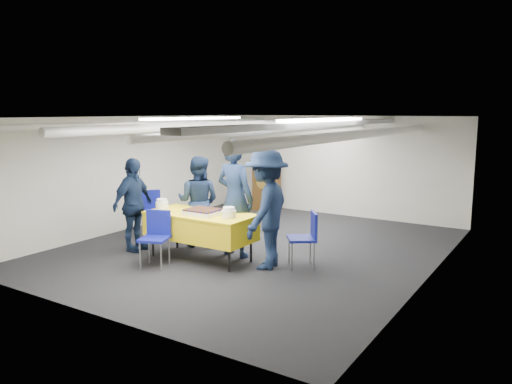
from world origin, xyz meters
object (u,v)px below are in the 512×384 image
Objects in this scene: sheet_cake at (203,212)px; sailor_b at (198,201)px; chair_near at (156,232)px; sailor_d at (266,209)px; sailor_a at (235,199)px; podium at (266,185)px; chair_left at (151,208)px; chair_right at (307,233)px; serving_table at (201,226)px; sailor_c at (133,205)px.

sailor_b reaches higher than sheet_cake.
sailor_b is at bearing 98.29° from chair_near.
sailor_d is (1.50, 0.84, 0.39)m from chair_near.
sailor_b is at bearing -6.23° from sailor_a.
podium reaches higher than chair_left.
podium is 1.44× the size of chair_right.
serving_table is 0.29m from sheet_cake.
chair_right is at bearing 18.74° from serving_table.
sailor_d is at bearing 147.70° from sailor_b.
chair_right is at bearing -3.45° from chair_left.
sailor_d reaches higher than sheet_cake.
sailor_c is (-1.41, -0.14, -0.01)m from sheet_cake.
chair_left is (-0.66, -3.30, -0.08)m from podium.
chair_near is (-0.37, -0.64, -0.03)m from serving_table.
sheet_cake is 2.16m from chair_left.
chair_left is 1.35m from sailor_b.
podium is 0.77× the size of sailor_b.
sailor_a reaches higher than sailor_d.
sailor_c reaches higher than chair_near.
sailor_a reaches higher than podium.
sailor_c is (-0.94, 0.43, 0.28)m from chair_near.
sailor_d is (-0.52, -0.37, 0.39)m from chair_right.
sailor_b is (-2.20, 0.07, 0.28)m from chair_right.
sheet_cake is 0.28× the size of sailor_a.
chair_right and chair_left have the same top height.
sailor_b is 1.13m from sailor_c.
chair_near is 1.00× the size of chair_left.
sailor_d is (1.69, -0.43, 0.11)m from sailor_b.
chair_right reaches higher than serving_table.
sheet_cake is 0.34× the size of sailor_b.
sheet_cake is at bearing -85.68° from sailor_d.
chair_near is at bearing -121.10° from sailor_c.
chair_near is 1.76m from sailor_d.
chair_near is 0.45× the size of sailor_a.
sailor_c is 0.88× the size of sailor_d.
sailor_b is at bearing -48.43° from sailor_c.
sheet_cake is 0.62× the size of chair_near.
sailor_a is at bearing -119.29° from sailor_d.
sailor_d is (1.14, 0.19, 0.36)m from serving_table.
sailor_b reaches higher than podium.
sailor_b is at bearing 133.14° from sheet_cake.
sailor_d reaches higher than chair_left.
podium is 3.95m from sailor_a.
sheet_cake is 1.69m from chair_right.
chair_near is 1.31m from sailor_b.
sailor_b is (-0.92, 0.17, -0.16)m from sailor_a.
chair_near is at bearing -119.69° from serving_table.
sheet_cake is at bearing -157.68° from chair_right.
chair_right is (2.86, -3.51, -0.08)m from podium.
chair_near reaches higher than serving_table.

